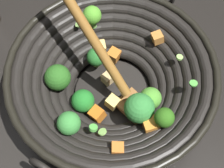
# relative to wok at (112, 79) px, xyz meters

# --- Properties ---
(ground_plane) EXTENTS (4.00, 4.00, 0.00)m
(ground_plane) POSITION_rel_wok_xyz_m (-0.00, -0.00, -0.07)
(ground_plane) COLOR black
(wok) EXTENTS (0.40, 0.40, 0.25)m
(wok) POSITION_rel_wok_xyz_m (0.00, 0.00, 0.00)
(wok) COLOR black
(wok) RESTS_ON ground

